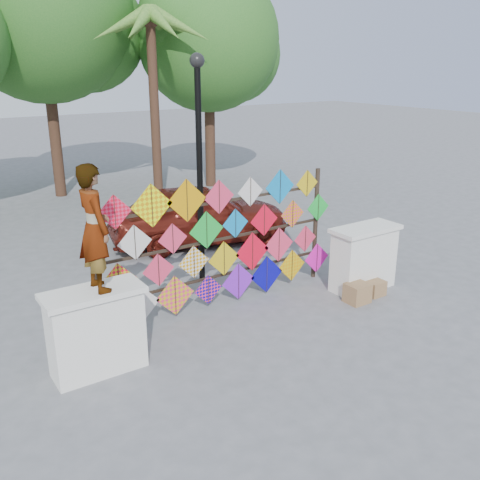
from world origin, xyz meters
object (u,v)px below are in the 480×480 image
at_px(kite_rack, 224,242).
at_px(vendor_woman, 94,228).
at_px(lamppost, 199,149).
at_px(sedan, 199,214).

height_order(kite_rack, vendor_woman, vendor_woman).
distance_m(kite_rack, lamppost, 1.97).
height_order(sedan, lamppost, lamppost).
relative_size(sedan, lamppost, 0.98).
xyz_separation_m(kite_rack, lamppost, (0.24, 1.27, 1.49)).
height_order(vendor_woman, lamppost, lamppost).
bearing_deg(kite_rack, sedan, 67.89).
relative_size(kite_rack, vendor_woman, 2.75).
height_order(kite_rack, sedan, kite_rack).
relative_size(kite_rack, lamppost, 1.09).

